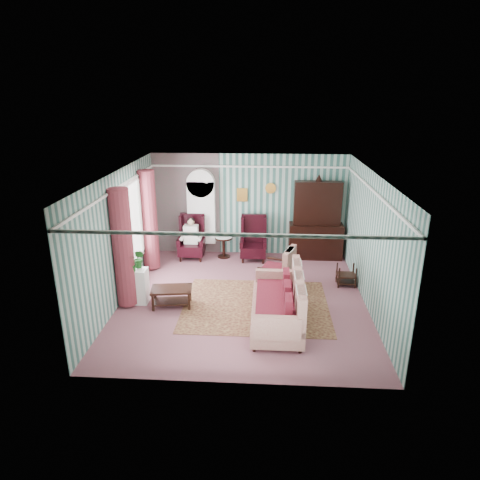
# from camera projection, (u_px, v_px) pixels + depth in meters

# --- Properties ---
(floor) EXTENTS (6.00, 6.00, 0.00)m
(floor) POSITION_uv_depth(u_px,v_px,m) (243.00, 299.00, 9.83)
(floor) COLOR #97585F
(floor) RESTS_ON ground
(room_shell) EXTENTS (5.53, 6.02, 2.91)m
(room_shell) POSITION_uv_depth(u_px,v_px,m) (216.00, 212.00, 9.37)
(room_shell) COLOR #3C6D63
(room_shell) RESTS_ON ground
(bookcase) EXTENTS (0.80, 0.28, 2.24)m
(bookcase) POSITION_uv_depth(u_px,v_px,m) (202.00, 217.00, 12.21)
(bookcase) COLOR silver
(bookcase) RESTS_ON floor
(dresser_hutch) EXTENTS (1.50, 0.56, 2.36)m
(dresser_hutch) POSITION_uv_depth(u_px,v_px,m) (317.00, 218.00, 11.89)
(dresser_hutch) COLOR black
(dresser_hutch) RESTS_ON floor
(wingback_left) EXTENTS (0.76, 0.80, 1.25)m
(wingback_left) POSITION_uv_depth(u_px,v_px,m) (191.00, 237.00, 12.02)
(wingback_left) COLOR black
(wingback_left) RESTS_ON floor
(wingback_right) EXTENTS (0.76, 0.80, 1.25)m
(wingback_right) POSITION_uv_depth(u_px,v_px,m) (253.00, 239.00, 11.92)
(wingback_right) COLOR black
(wingback_right) RESTS_ON floor
(seated_woman) EXTENTS (0.44, 0.40, 1.18)m
(seated_woman) POSITION_uv_depth(u_px,v_px,m) (191.00, 239.00, 12.04)
(seated_woman) COLOR beige
(seated_woman) RESTS_ON floor
(round_side_table) EXTENTS (0.50, 0.50, 0.60)m
(round_side_table) POSITION_uv_depth(u_px,v_px,m) (224.00, 247.00, 12.22)
(round_side_table) COLOR black
(round_side_table) RESTS_ON floor
(nest_table) EXTENTS (0.45, 0.38, 0.54)m
(nest_table) POSITION_uv_depth(u_px,v_px,m) (346.00, 275.00, 10.44)
(nest_table) COLOR black
(nest_table) RESTS_ON floor
(plant_stand) EXTENTS (0.55, 0.35, 0.80)m
(plant_stand) POSITION_uv_depth(u_px,v_px,m) (135.00, 286.00, 9.55)
(plant_stand) COLOR silver
(plant_stand) RESTS_ON floor
(rug) EXTENTS (3.20, 2.60, 0.01)m
(rug) POSITION_uv_depth(u_px,v_px,m) (256.00, 305.00, 9.52)
(rug) COLOR #541C1E
(rug) RESTS_ON floor
(sofa) EXTENTS (1.02, 2.26, 0.91)m
(sofa) POSITION_uv_depth(u_px,v_px,m) (277.00, 304.00, 8.62)
(sofa) COLOR beige
(sofa) RESTS_ON floor
(floral_armchair) EXTENTS (0.98, 1.05, 1.03)m
(floral_armchair) POSITION_uv_depth(u_px,v_px,m) (276.00, 268.00, 10.26)
(floral_armchair) COLOR beige
(floral_armchair) RESTS_ON floor
(coffee_table) EXTENTS (0.94, 0.63, 0.43)m
(coffee_table) POSITION_uv_depth(u_px,v_px,m) (172.00, 297.00, 9.44)
(coffee_table) COLOR black
(coffee_table) RESTS_ON floor
(potted_plant_a) EXTENTS (0.38, 0.33, 0.41)m
(potted_plant_a) POSITION_uv_depth(u_px,v_px,m) (132.00, 263.00, 9.23)
(potted_plant_a) COLOR #2B591B
(potted_plant_a) RESTS_ON plant_stand
(potted_plant_b) EXTENTS (0.29, 0.26, 0.43)m
(potted_plant_b) POSITION_uv_depth(u_px,v_px,m) (139.00, 259.00, 9.44)
(potted_plant_b) COLOR #264E18
(potted_plant_b) RESTS_ON plant_stand
(potted_plant_c) EXTENTS (0.29, 0.29, 0.43)m
(potted_plant_c) POSITION_uv_depth(u_px,v_px,m) (129.00, 260.00, 9.37)
(potted_plant_c) COLOR #194816
(potted_plant_c) RESTS_ON plant_stand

